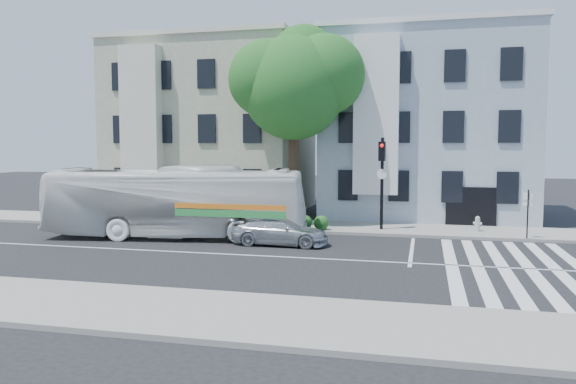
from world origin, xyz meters
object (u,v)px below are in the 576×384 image
(sedan, at_px, (280,231))
(traffic_signal, at_px, (382,171))
(fire_hydrant, at_px, (478,223))
(bus, at_px, (176,202))

(sedan, distance_m, traffic_signal, 6.72)
(sedan, xyz_separation_m, traffic_signal, (4.10, 4.72, 2.48))
(traffic_signal, xyz_separation_m, fire_hydrant, (4.71, 0.54, -2.57))
(sedan, distance_m, fire_hydrant, 10.26)
(bus, relative_size, fire_hydrant, 16.25)
(bus, bearing_deg, traffic_signal, -75.62)
(bus, xyz_separation_m, traffic_signal, (9.41, 3.97, 1.39))
(sedan, height_order, fire_hydrant, sedan)
(sedan, relative_size, traffic_signal, 0.90)
(sedan, height_order, traffic_signal, traffic_signal)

